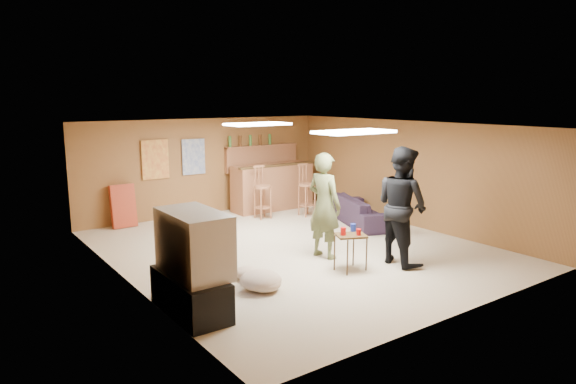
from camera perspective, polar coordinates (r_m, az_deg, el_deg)
ground at (r=9.29m, az=0.72°, el=-6.26°), size 7.00×7.00×0.00m
ceiling at (r=8.91m, az=0.75°, el=7.42°), size 6.00×7.00×0.02m
wall_back at (r=12.00m, az=-9.20°, el=2.82°), size 6.00×0.02×2.20m
wall_front at (r=6.61m, az=19.02°, el=-3.93°), size 6.00×0.02×2.20m
wall_left at (r=7.69m, az=-17.62°, el=-1.87°), size 0.02×7.00×2.20m
wall_right at (r=11.06m, az=13.38°, el=2.01°), size 0.02×7.00×2.20m
tv_stand at (r=6.68m, az=-10.78°, el=-11.05°), size 0.55×1.30×0.50m
dvd_box at (r=6.80m, az=-9.04°, el=-11.49°), size 0.35×0.50×0.08m
tv_body at (r=6.50m, az=-10.42°, el=-5.60°), size 0.60×1.10×0.80m
tv_screen at (r=6.63m, az=-7.98°, el=-5.20°), size 0.02×0.95×0.65m
bar_counter at (r=12.36m, az=-1.75°, el=0.59°), size 2.00×0.60×1.10m
bar_lip at (r=12.07m, az=-1.10°, el=2.99°), size 2.10×0.12×0.05m
bar_shelf at (r=12.61m, az=-2.91°, el=5.13°), size 2.00×0.18×0.05m
bar_backing at (r=12.65m, az=-2.95°, el=3.79°), size 2.00×0.14×0.60m
poster_left at (r=11.46m, az=-14.54°, el=3.51°), size 0.60×0.03×0.85m
poster_right at (r=11.81m, az=-10.46°, el=3.87°), size 0.55×0.03×0.80m
folding_chair_stack at (r=11.19m, az=-17.84°, el=-1.49°), size 0.50×0.26×0.91m
ceiling_panel_front at (r=7.76m, az=7.37°, el=6.64°), size 1.20×0.60×0.04m
ceiling_panel_back at (r=9.90m, az=-3.39°, el=7.54°), size 1.20×0.60×0.04m
person_olive at (r=8.61m, az=4.06°, el=-1.50°), size 0.54×0.72×1.79m
person_black at (r=8.46m, az=12.52°, el=-1.49°), size 0.80×0.99×1.92m
sofa at (r=11.09m, az=8.22°, el=-2.06°), size 1.40×2.11×0.57m
tray_table at (r=8.12m, az=6.96°, el=-6.69°), size 0.56×0.51×0.58m
cup_red_near at (r=7.99m, az=6.16°, el=-4.36°), size 0.10×0.10×0.12m
cup_red_far at (r=8.01m, az=7.86°, el=-4.43°), size 0.09×0.09×0.10m
cup_blue at (r=8.22m, az=7.25°, el=-3.94°), size 0.09×0.09×0.12m
bar_stool_left at (r=11.39m, az=-2.83°, el=0.09°), size 0.50×0.50×1.24m
bar_stool_right at (r=11.66m, az=2.11°, el=0.44°), size 0.41×0.41×1.28m
cushion_near_tv at (r=7.37m, az=-3.04°, el=-9.74°), size 0.78×0.78×0.27m
cushion_mid at (r=7.81m, az=-4.63°, el=-8.92°), size 0.51×0.51×0.18m
cushion_far at (r=7.32m, az=-2.62°, el=-10.10°), size 0.48×0.48×0.21m
bottle_row at (r=12.40m, az=-4.20°, el=5.75°), size 1.20×0.08×0.26m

